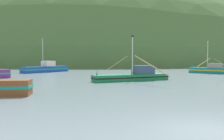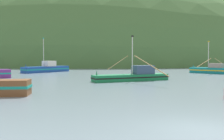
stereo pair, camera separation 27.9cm
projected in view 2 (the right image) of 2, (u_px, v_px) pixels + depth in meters
ground_plane at (198, 129)px, 10.75m from camera, size 600.00×600.00×0.00m
hill_far_left at (191, 61)px, 234.30m from camera, size 190.27×152.22×85.07m
hill_mid_right at (102, 62)px, 186.14m from camera, size 183.73×146.99×92.86m
hill_far_right at (104, 63)px, 157.99m from camera, size 214.59×171.67×102.56m
hill_far_center at (143, 61)px, 270.57m from camera, size 202.88×162.30×48.44m
fishing_boat_green at (133, 76)px, 33.74m from camera, size 11.27×16.37×6.31m
fishing_boat_teal at (213, 70)px, 49.51m from camera, size 11.65×10.47×6.71m
fishing_boat_blue at (47, 68)px, 54.64m from camera, size 9.63×10.39×7.70m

